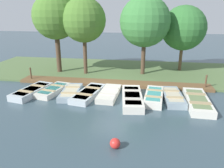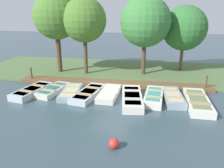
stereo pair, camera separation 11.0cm
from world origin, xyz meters
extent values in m
plane|color=#384C56|center=(0.00, 0.00, 0.00)|extent=(80.00, 80.00, 0.00)
cube|color=#567042|center=(-5.00, 0.00, 0.06)|extent=(8.00, 24.00, 0.13)
cube|color=brown|center=(-1.46, 0.00, 0.09)|extent=(1.27, 13.38, 0.18)
cube|color=#B2BCC1|center=(1.23, -4.65, 0.19)|extent=(3.09, 1.66, 0.38)
cube|color=#994C33|center=(1.23, -4.65, 0.37)|extent=(2.52, 1.32, 0.03)
cube|color=tan|center=(1.77, -4.76, 0.39)|extent=(0.49, 1.04, 0.03)
cube|color=tan|center=(0.68, -4.54, 0.39)|extent=(0.49, 1.04, 0.03)
cube|color=beige|center=(0.76, -3.48, 0.16)|extent=(2.77, 1.55, 0.32)
cube|color=teal|center=(0.76, -3.48, 0.31)|extent=(2.27, 1.23, 0.03)
cube|color=tan|center=(1.25, -3.58, 0.33)|extent=(0.45, 1.00, 0.03)
cube|color=tan|center=(0.27, -3.39, 0.33)|extent=(0.45, 1.00, 0.03)
cube|color=#8C9EA8|center=(0.93, -2.24, 0.16)|extent=(2.84, 1.31, 0.31)
cube|color=beige|center=(0.93, -2.24, 0.30)|extent=(2.33, 1.04, 0.03)
cube|color=tan|center=(1.45, -2.19, 0.33)|extent=(0.38, 0.96, 0.03)
cube|color=tan|center=(0.41, -2.30, 0.33)|extent=(0.38, 0.96, 0.03)
cube|color=#B2BCC1|center=(0.96, -1.10, 0.16)|extent=(3.32, 1.61, 0.32)
cube|color=teal|center=(0.96, -1.10, 0.31)|extent=(2.72, 1.28, 0.03)
cube|color=tan|center=(1.55, -1.21, 0.34)|extent=(0.48, 1.04, 0.03)
cube|color=tan|center=(0.36, -1.00, 0.34)|extent=(0.48, 1.04, 0.03)
cube|color=beige|center=(0.76, 0.14, 0.16)|extent=(2.84, 1.18, 0.32)
cube|color=#4C709E|center=(0.76, 0.14, 0.31)|extent=(2.33, 0.93, 0.03)
cube|color=beige|center=(1.29, 0.11, 0.33)|extent=(0.33, 0.97, 0.03)
cube|color=beige|center=(0.23, 0.17, 0.33)|extent=(0.33, 0.97, 0.03)
cube|color=silver|center=(1.39, 1.57, 0.21)|extent=(3.53, 1.50, 0.42)
cube|color=#994C33|center=(1.39, 1.57, 0.40)|extent=(2.89, 1.18, 0.03)
cube|color=beige|center=(2.04, 1.65, 0.43)|extent=(0.46, 1.04, 0.03)
cube|color=beige|center=(0.74, 1.49, 0.43)|extent=(0.46, 1.04, 0.03)
cube|color=silver|center=(0.94, 2.81, 0.20)|extent=(2.92, 1.25, 0.40)
cube|color=teal|center=(0.94, 2.81, 0.38)|extent=(2.39, 0.98, 0.03)
cube|color=tan|center=(1.48, 2.76, 0.41)|extent=(0.37, 0.94, 0.03)
cube|color=tan|center=(0.40, 2.86, 0.41)|extent=(0.37, 0.94, 0.03)
cube|color=#8C9EA8|center=(0.78, 3.89, 0.18)|extent=(2.91, 1.25, 0.36)
cube|color=beige|center=(0.78, 3.89, 0.35)|extent=(2.38, 0.99, 0.03)
cube|color=tan|center=(1.32, 3.94, 0.37)|extent=(0.36, 0.96, 0.03)
cube|color=tan|center=(0.25, 3.85, 0.37)|extent=(0.36, 0.96, 0.03)
cube|color=silver|center=(1.25, 5.17, 0.19)|extent=(3.54, 1.26, 0.37)
cube|color=#6B7F51|center=(1.25, 5.17, 0.36)|extent=(2.90, 0.98, 0.03)
cube|color=tan|center=(1.92, 5.16, 0.38)|extent=(0.38, 1.08, 0.03)
cube|color=tan|center=(0.58, 5.19, 0.38)|extent=(0.38, 1.08, 0.03)
cylinder|color=brown|center=(-1.35, -6.09, 0.48)|extent=(0.11, 0.11, 0.96)
sphere|color=brown|center=(-1.35, -6.09, 0.98)|extent=(0.10, 0.10, 0.10)
cylinder|color=brown|center=(-1.35, 6.18, 0.48)|extent=(0.11, 0.11, 0.96)
sphere|color=brown|center=(-1.35, 6.18, 0.98)|extent=(0.10, 0.10, 0.10)
sphere|color=red|center=(5.98, 1.26, 0.20)|extent=(0.40, 0.40, 0.40)
cylinder|color=#4C3828|center=(-3.74, -4.84, 1.78)|extent=(0.38, 0.38, 3.55)
sphere|color=#4C7A2D|center=(-3.74, -4.84, 4.53)|extent=(3.53, 3.53, 3.53)
cylinder|color=#4C3828|center=(-3.56, -2.53, 1.68)|extent=(0.30, 0.30, 3.36)
sphere|color=#4C7A2D|center=(-3.56, -2.53, 4.28)|extent=(3.35, 3.35, 3.35)
cylinder|color=#4C3828|center=(-4.14, 2.02, 1.56)|extent=(0.32, 0.32, 3.13)
sphere|color=#3D7F3D|center=(-4.14, 2.02, 4.17)|extent=(3.79, 3.79, 3.79)
cylinder|color=brown|center=(-5.79, 5.11, 1.32)|extent=(0.26, 0.26, 2.64)
sphere|color=#337033|center=(-5.79, 5.11, 3.62)|extent=(3.57, 3.57, 3.57)
camera|label=1|loc=(12.98, 2.25, 4.93)|focal=35.00mm
camera|label=2|loc=(12.96, 2.36, 4.93)|focal=35.00mm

